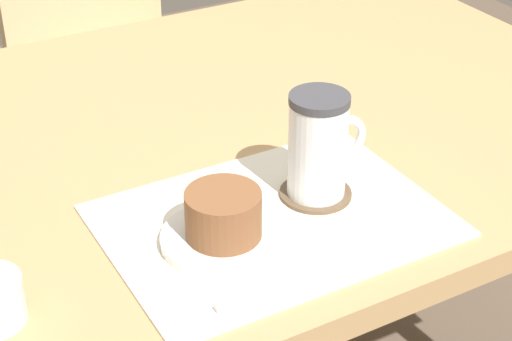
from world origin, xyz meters
name	(u,v)px	position (x,y,z in m)	size (l,w,h in m)	color
dining_table	(211,172)	(0.00, 0.00, 0.66)	(1.29, 0.85, 0.74)	tan
wooden_chair	(111,76)	(0.11, 0.74, 0.49)	(0.46, 0.46, 0.88)	#D1B27F
placemat	(273,220)	(-0.04, -0.24, 0.74)	(0.39, 0.29, 0.00)	silver
pastry_plate	(224,239)	(-0.11, -0.26, 0.75)	(0.14, 0.14, 0.01)	silver
pastry	(223,214)	(-0.11, -0.26, 0.78)	(0.09, 0.09, 0.05)	brown
coffee_coaster	(316,193)	(0.03, -0.22, 0.74)	(0.09, 0.09, 0.01)	brown
coffee_mug	(319,145)	(0.04, -0.22, 0.81)	(0.11, 0.07, 0.13)	white
teaspoon	(273,291)	(-0.11, -0.36, 0.75)	(0.01, 0.01, 0.13)	silver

